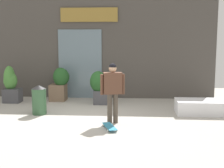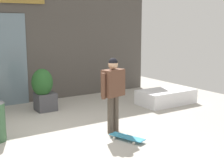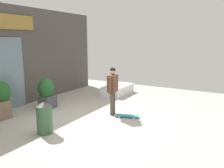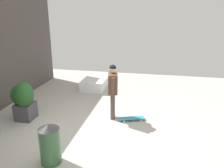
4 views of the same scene
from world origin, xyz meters
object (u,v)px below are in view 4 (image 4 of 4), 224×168
at_px(skateboard, 132,118).
at_px(skateboarder, 113,86).
at_px(trash_bin, 50,143).
at_px(planter_box_right, 23,99).

bearing_deg(skateboard, skateboarder, 157.15).
bearing_deg(trash_bin, planter_box_right, 44.64).
height_order(skateboarder, trash_bin, skateboarder).
height_order(skateboard, trash_bin, trash_bin).
xyz_separation_m(skateboarder, skateboard, (-0.04, -0.57, -0.93)).
bearing_deg(trash_bin, skateboard, -32.21).
height_order(skateboarder, skateboard, skateboarder).
bearing_deg(skateboard, planter_box_right, 171.75).
bearing_deg(trash_bin, skateboarder, -20.31).
height_order(planter_box_right, trash_bin, planter_box_right).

